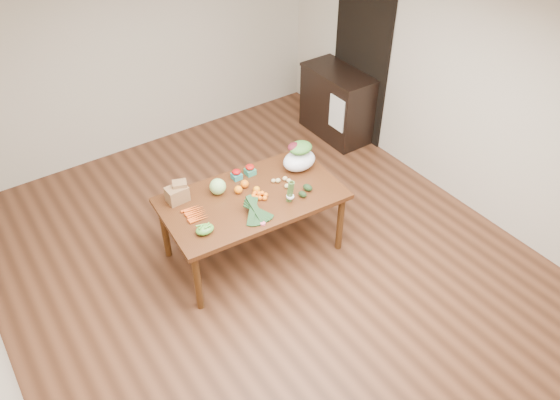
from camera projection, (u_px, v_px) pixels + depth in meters
floor at (272, 271)px, 5.62m from camera, size 6.00×6.00×0.00m
ceiling at (269, 12)px, 3.92m from camera, size 5.00×6.00×0.02m
room_walls at (271, 165)px, 4.77m from camera, size 5.02×6.02×2.70m
dining_table at (253, 225)px, 5.62m from camera, size 1.84×1.11×0.75m
doorway_dark at (360, 62)px, 7.08m from camera, size 0.02×1.00×2.10m
cabinet at (337, 104)px, 7.40m from camera, size 0.52×1.02×0.94m
dish_towel at (337, 113)px, 7.04m from camera, size 0.02×0.28×0.45m
paper_bag at (177, 193)px, 5.28m from camera, size 0.29×0.25×0.19m
cabbage at (218, 187)px, 5.38m from camera, size 0.16×0.16×0.16m
strawberry_basket_a at (237, 175)px, 5.59m from camera, size 0.10×0.10×0.09m
strawberry_basket_b at (250, 171)px, 5.65m from camera, size 0.11×0.11×0.09m
orange_a at (238, 190)px, 5.40m from camera, size 0.08×0.08×0.08m
orange_b at (245, 184)px, 5.48m from camera, size 0.08×0.08×0.08m
orange_c at (257, 189)px, 5.42m from camera, size 0.07×0.07×0.07m
mandarin_cluster at (259, 194)px, 5.35m from camera, size 0.19×0.19×0.08m
carrots at (195, 214)px, 5.16m from camera, size 0.24×0.26×0.03m
snap_pea_bag at (205, 229)px, 4.95m from camera, size 0.17×0.13×0.08m
kale_bunch at (257, 212)px, 5.08m from camera, size 0.35×0.42×0.16m
asparagus_bundle at (290, 191)px, 5.25m from camera, size 0.09×0.12×0.26m
potato_a at (278, 180)px, 5.55m from camera, size 0.06×0.05×0.05m
potato_b at (287, 186)px, 5.48m from camera, size 0.06×0.05×0.05m
potato_c at (285, 178)px, 5.58m from camera, size 0.05×0.05×0.05m
potato_d at (273, 181)px, 5.55m from camera, size 0.05×0.04×0.04m
potato_e at (289, 181)px, 5.55m from camera, size 0.05×0.04×0.04m
avocado_a at (303, 194)px, 5.36m from camera, size 0.09×0.11×0.06m
avocado_b at (308, 188)px, 5.44m from camera, size 0.10×0.12×0.07m
salad_bag at (299, 157)px, 5.67m from camera, size 0.38×0.30×0.28m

